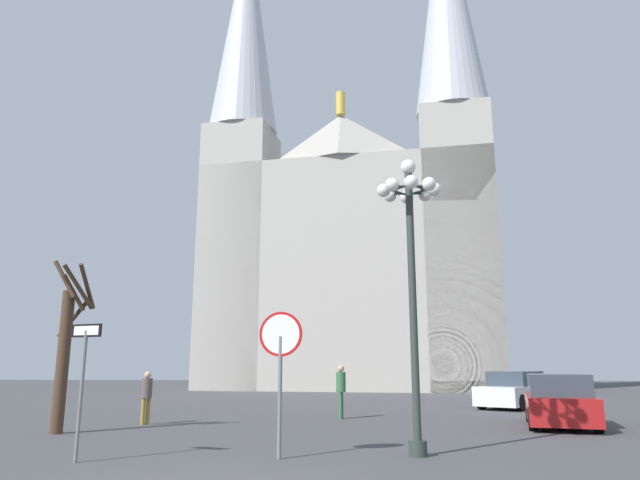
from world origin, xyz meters
name	(u,v)px	position (x,y,z in m)	size (l,w,h in m)	color
cathedral	(349,219)	(1.63, 35.05, 12.81)	(22.75, 13.84, 40.53)	#ADA89E
stop_sign	(280,353)	(0.74, 3.48, 1.99)	(0.88, 0.18, 2.79)	slate
one_way_arrow_sign	(83,372)	(-2.92, 2.81, 1.62)	(0.71, 0.29, 2.52)	slate
street_lamp	(411,249)	(3.42, 3.97, 4.14)	(1.38, 1.38, 6.12)	#2D3833
bare_tree	(65,349)	(-5.57, 7.13, 2.18)	(1.12, 1.22, 4.53)	#473323
parked_car_near_red	(559,402)	(8.10, 9.75, 0.70)	(2.75, 4.41, 1.49)	maroon
parked_car_far_white	(514,391)	(8.74, 17.15, 0.70)	(3.91, 4.44, 1.49)	silver
pedestrian_walking	(341,386)	(1.66, 11.88, 1.06)	(0.32, 0.32, 1.75)	#33663F
pedestrian_standing	(147,392)	(-4.17, 9.60, 0.93)	(0.32, 0.32, 1.56)	olive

